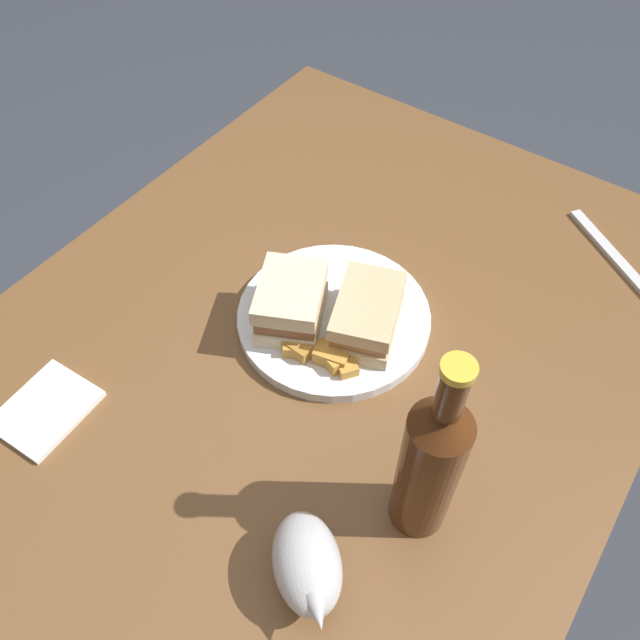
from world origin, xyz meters
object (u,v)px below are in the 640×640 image
at_px(sandwich_half_left, 291,303).
at_px(gravy_boat, 307,565).
at_px(plate, 331,316).
at_px(napkin, 46,409).
at_px(fork, 610,252).
at_px(sandwich_half_right, 367,315).
at_px(cider_bottle, 430,464).

bearing_deg(sandwich_half_left, gravy_boat, 39.72).
bearing_deg(gravy_boat, plate, -149.18).
height_order(napkin, fork, napkin).
xyz_separation_m(sandwich_half_right, fork, (-0.33, 0.21, -0.04)).
relative_size(sandwich_half_right, cider_bottle, 0.49).
distance_m(cider_bottle, fork, 0.51).
bearing_deg(sandwich_half_left, cider_bottle, 64.53).
bearing_deg(plate, fork, 142.17).
bearing_deg(sandwich_half_right, plate, -86.49).
bearing_deg(cider_bottle, gravy_boat, -23.22).
distance_m(sandwich_half_right, gravy_boat, 0.31).
bearing_deg(cider_bottle, fork, 176.02).
bearing_deg(cider_bottle, sandwich_half_left, -115.47).
bearing_deg(fork, sandwich_half_right, -87.30).
bearing_deg(cider_bottle, sandwich_half_right, -133.88).
bearing_deg(sandwich_half_right, cider_bottle, 46.12).
bearing_deg(napkin, sandwich_half_left, 149.10).
xyz_separation_m(sandwich_half_left, gravy_boat, (0.25, 0.21, -0.01)).
relative_size(sandwich_half_left, napkin, 1.16).
xyz_separation_m(sandwich_half_left, sandwich_half_right, (-0.04, 0.09, -0.00)).
height_order(gravy_boat, cider_bottle, cider_bottle).
distance_m(plate, sandwich_half_right, 0.06).
bearing_deg(napkin, sandwich_half_right, 141.52).
height_order(plate, sandwich_half_right, sandwich_half_right).
bearing_deg(plate, napkin, -32.42).
distance_m(napkin, fork, 0.79).
bearing_deg(gravy_boat, sandwich_half_right, -157.70).
relative_size(sandwich_half_right, gravy_boat, 1.12).
height_order(cider_bottle, fork, cider_bottle).
bearing_deg(sandwich_half_left, napkin, -30.90).
xyz_separation_m(sandwich_half_right, cider_bottle, (0.17, 0.17, 0.07)).
xyz_separation_m(plate, sandwich_half_right, (-0.00, 0.05, 0.04)).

